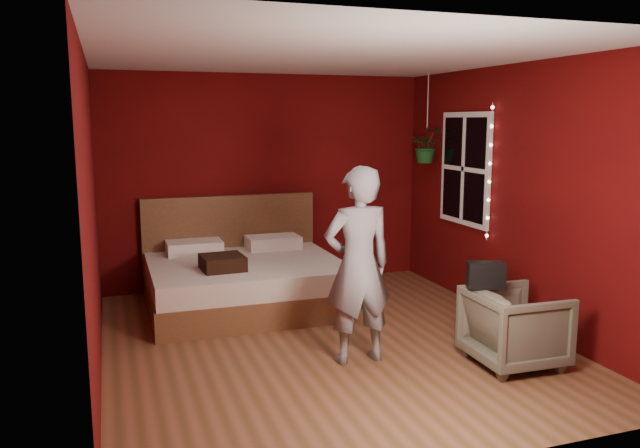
# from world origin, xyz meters

# --- Properties ---
(floor) EXTENTS (4.50, 4.50, 0.00)m
(floor) POSITION_xyz_m (0.00, 0.00, 0.00)
(floor) COLOR brown
(floor) RESTS_ON ground
(room_walls) EXTENTS (4.04, 4.54, 2.62)m
(room_walls) POSITION_xyz_m (0.00, 0.00, 1.68)
(room_walls) COLOR #5A0A09
(room_walls) RESTS_ON ground
(window) EXTENTS (0.05, 0.97, 1.27)m
(window) POSITION_xyz_m (1.97, 0.90, 1.50)
(window) COLOR white
(window) RESTS_ON room_walls
(fairy_lights) EXTENTS (0.04, 0.04, 1.45)m
(fairy_lights) POSITION_xyz_m (1.94, 0.37, 1.50)
(fairy_lights) COLOR silver
(fairy_lights) RESTS_ON room_walls
(bed) EXTENTS (2.09, 1.77, 1.15)m
(bed) POSITION_xyz_m (-0.49, 1.41, 0.30)
(bed) COLOR brown
(bed) RESTS_ON ground
(person) EXTENTS (0.63, 0.42, 1.68)m
(person) POSITION_xyz_m (0.08, -0.52, 0.84)
(person) COLOR gray
(person) RESTS_ON ground
(armchair) EXTENTS (0.74, 0.72, 0.66)m
(armchair) POSITION_xyz_m (1.30, -1.03, 0.33)
(armchair) COLOR #6A6854
(armchair) RESTS_ON ground
(handbag) EXTENTS (0.34, 0.25, 0.22)m
(handbag) POSITION_xyz_m (1.09, -0.89, 0.77)
(handbag) COLOR black
(handbag) RESTS_ON armchair
(throw_pillow) EXTENTS (0.45, 0.45, 0.15)m
(throw_pillow) POSITION_xyz_m (-0.79, 1.01, 0.60)
(throw_pillow) COLOR black
(throw_pillow) RESTS_ON bed
(hanging_plant) EXTENTS (0.47, 0.44, 1.07)m
(hanging_plant) POSITION_xyz_m (1.83, 1.56, 1.74)
(hanging_plant) COLOR silver
(hanging_plant) RESTS_ON room_walls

